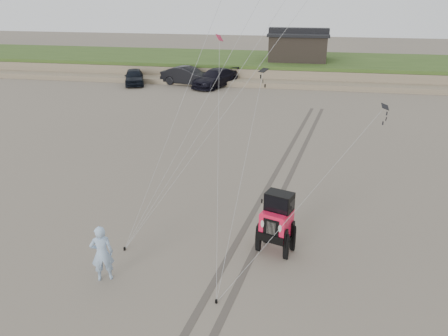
{
  "coord_description": "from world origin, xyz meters",
  "views": [
    {
      "loc": [
        2.85,
        -12.32,
        9.06
      ],
      "look_at": [
        0.05,
        3.0,
        2.6
      ],
      "focal_mm": 35.0,
      "sensor_mm": 36.0,
      "label": 1
    }
  ],
  "objects": [
    {
      "name": "man",
      "position": [
        -3.27,
        -1.12,
        1.01
      ],
      "size": [
        0.86,
        0.73,
        2.01
      ],
      "primitive_type": "imported",
      "rotation": [
        0.0,
        0.0,
        3.54
      ],
      "color": "#92ADE2",
      "rests_on": "ground"
    },
    {
      "name": "dune_ridge",
      "position": [
        0.0,
        37.5,
        0.82
      ],
      "size": [
        160.0,
        14.25,
        1.73
      ],
      "color": "#7A6B54",
      "rests_on": "ground"
    },
    {
      "name": "truck_c",
      "position": [
        -5.71,
        29.75,
        0.84
      ],
      "size": [
        4.45,
        6.24,
        1.68
      ],
      "primitive_type": "imported",
      "rotation": [
        0.0,
        0.0,
        -0.41
      ],
      "color": "black",
      "rests_on": "ground"
    },
    {
      "name": "stake_aux",
      "position": [
        0.65,
        -1.65,
        0.06
      ],
      "size": [
        0.08,
        0.08,
        0.12
      ],
      "primitive_type": "cylinder",
      "color": "black",
      "rests_on": "ground"
    },
    {
      "name": "stake_main",
      "position": [
        -3.29,
        0.63,
        0.06
      ],
      "size": [
        0.08,
        0.08,
        0.12
      ],
      "primitive_type": "cylinder",
      "color": "black",
      "rests_on": "ground"
    },
    {
      "name": "truck_a",
      "position": [
        -13.91,
        29.28,
        0.77
      ],
      "size": [
        3.32,
        4.88,
        1.54
      ],
      "primitive_type": "imported",
      "rotation": [
        0.0,
        0.0,
        0.37
      ],
      "color": "black",
      "rests_on": "ground"
    },
    {
      "name": "jeep",
      "position": [
        2.24,
        1.6,
        0.92
      ],
      "size": [
        3.64,
        5.39,
        1.85
      ],
      "primitive_type": null,
      "rotation": [
        0.0,
        0.0,
        -0.33
      ],
      "color": "#FA1943",
      "rests_on": "ground"
    },
    {
      "name": "cabin",
      "position": [
        2.0,
        37.0,
        3.24
      ],
      "size": [
        6.4,
        5.4,
        3.35
      ],
      "color": "black",
      "rests_on": "dune_ridge"
    },
    {
      "name": "ground",
      "position": [
        0.0,
        0.0,
        0.0
      ],
      "size": [
        160.0,
        160.0,
        0.0
      ],
      "primitive_type": "plane",
      "color": "#6B6054",
      "rests_on": "ground"
    },
    {
      "name": "truck_b",
      "position": [
        -8.56,
        30.07,
        0.89
      ],
      "size": [
        5.69,
        3.13,
        1.78
      ],
      "primitive_type": "imported",
      "rotation": [
        0.0,
        0.0,
        1.33
      ],
      "color": "black",
      "rests_on": "ground"
    },
    {
      "name": "tire_tracks",
      "position": [
        2.0,
        8.0,
        0.0
      ],
      "size": [
        5.22,
        29.74,
        0.01
      ],
      "color": "#4C443D",
      "rests_on": "ground"
    }
  ]
}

